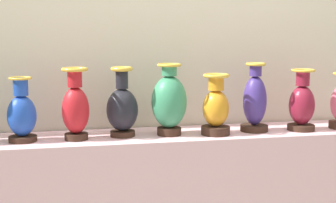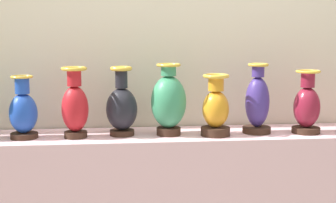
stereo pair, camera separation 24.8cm
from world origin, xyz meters
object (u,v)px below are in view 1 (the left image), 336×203
at_px(vase_jade, 169,102).
at_px(vase_indigo, 255,102).
at_px(vase_amber, 216,108).
at_px(vase_onyx, 122,108).
at_px(vase_burgundy, 302,104).
at_px(vase_crimson, 76,108).
at_px(vase_sapphire, 22,115).

xyz_separation_m(vase_jade, vase_indigo, (0.46, 0.00, -0.01)).
relative_size(vase_amber, vase_indigo, 0.86).
height_order(vase_onyx, vase_burgundy, vase_onyx).
bearing_deg(vase_jade, vase_crimson, -178.23).
bearing_deg(vase_sapphire, vase_indigo, 0.27).
bearing_deg(vase_sapphire, vase_burgundy, -0.93).
distance_m(vase_sapphire, vase_amber, 0.96).
height_order(vase_jade, vase_amber, vase_jade).
relative_size(vase_crimson, vase_amber, 1.13).
height_order(vase_sapphire, vase_onyx, vase_onyx).
height_order(vase_amber, vase_indigo, vase_indigo).
xyz_separation_m(vase_amber, vase_indigo, (0.23, 0.04, 0.02)).
distance_m(vase_crimson, vase_amber, 0.71).
bearing_deg(vase_onyx, vase_amber, -6.58).
distance_m(vase_jade, vase_indigo, 0.46).
xyz_separation_m(vase_sapphire, vase_indigo, (1.19, 0.01, 0.03)).
relative_size(vase_onyx, vase_jade, 0.96).
bearing_deg(vase_indigo, vase_jade, -179.56).
xyz_separation_m(vase_jade, vase_amber, (0.24, -0.04, -0.03)).
xyz_separation_m(vase_sapphire, vase_crimson, (0.25, -0.01, 0.03)).
bearing_deg(vase_sapphire, vase_crimson, -2.84).
distance_m(vase_sapphire, vase_onyx, 0.49).
xyz_separation_m(vase_indigo, vase_burgundy, (0.26, -0.03, -0.02)).
xyz_separation_m(vase_crimson, vase_amber, (0.71, -0.02, -0.02)).
bearing_deg(vase_amber, vase_sapphire, 177.87).
relative_size(vase_jade, vase_indigo, 1.01).
height_order(vase_onyx, vase_amber, vase_onyx).
bearing_deg(vase_amber, vase_jade, 170.97).
bearing_deg(vase_onyx, vase_crimson, -172.20).
bearing_deg(vase_indigo, vase_burgundy, -6.47).
relative_size(vase_jade, vase_amber, 1.17).
distance_m(vase_sapphire, vase_jade, 0.72).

